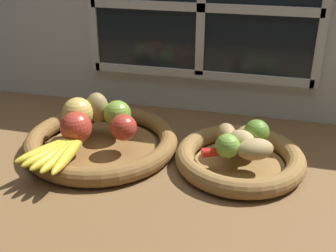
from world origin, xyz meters
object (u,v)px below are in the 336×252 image
apple_red_right (124,127)px  apple_red_front (76,127)px  fruit_bowl_left (102,142)px  potato_small (255,149)px  chili_pepper (231,151)px  banana_bunch_front (59,151)px  potato_back (252,134)px  potato_oblong (226,133)px  fruit_bowl_right (240,159)px  apple_golden_left (78,113)px  lime_near (227,146)px  lime_far (257,132)px  pear_brown (97,108)px  potato_large (241,140)px  apple_green_back (117,114)px

apple_red_right → apple_red_front: bearing=-160.7°
fruit_bowl_left → potato_small: 38.28cm
chili_pepper → banana_bunch_front: bearing=174.8°
apple_red_right → potato_back: 30.48cm
potato_back → potato_oblong: potato_oblong is taller
apple_red_front → banana_bunch_front: 8.04cm
potato_small → fruit_bowl_right: bearing=135.0°
fruit_bowl_left → apple_golden_left: size_ratio=4.87×
potato_back → potato_small: (1.25, -7.93, 0.22)cm
lime_near → lime_far: lime_far is taller
apple_red_front → pear_brown: size_ratio=0.92×
apple_red_front → apple_golden_left: 7.98cm
apple_red_front → potato_small: size_ratio=0.90×
apple_red_front → potato_large: (38.20, 5.48, -1.35)cm
potato_small → potato_oblong: bearing=138.6°
potato_back → chili_pepper: bearing=-115.9°
lime_far → potato_large: bearing=-127.9°
pear_brown → lime_far: (40.82, -1.75, -1.10)cm
apple_red_right → apple_golden_left: 14.03cm
apple_red_right → apple_golden_left: apple_golden_left is taller
fruit_bowl_right → apple_red_front: 39.08cm
pear_brown → chili_pepper: (35.85, -9.26, -2.92)cm
lime_near → apple_golden_left: bearing=171.2°
potato_oblong → apple_golden_left: bearing=-178.5°
potato_oblong → chili_pepper: (1.93, -6.38, -1.12)cm
fruit_bowl_right → pear_brown: (-37.67, 5.80, 6.49)cm
apple_red_front → chili_pepper: 36.53cm
fruit_bowl_right → potato_small: (3.34, -3.34, 4.76)cm
fruit_bowl_left → lime_far: size_ratio=6.45×
lime_far → apple_red_front: bearing=-167.0°
pear_brown → banana_bunch_front: (-1.28, -18.89, -2.77)cm
apple_red_front → potato_back: 41.56cm
pear_brown → chili_pepper: pear_brown is taller
lime_near → chili_pepper: (0.87, 0.58, -1.59)cm
apple_red_right → banana_bunch_front: apple_red_right is taller
pear_brown → lime_far: 40.87cm
potato_oblong → lime_far: lime_far is taller
potato_large → apple_golden_left: bearing=177.3°
banana_bunch_front → lime_far: bearing=22.2°
potato_back → potato_large: 5.05cm
apple_green_back → chili_pepper: size_ratio=0.53×
fruit_bowl_right → banana_bunch_front: 41.27cm
pear_brown → lime_near: bearing=-15.7°
fruit_bowl_right → lime_far: size_ratio=5.07×
apple_golden_left → lime_far: (44.36, 2.13, -0.97)cm
fruit_bowl_left → apple_green_back: apple_green_back is taller
apple_red_right → lime_far: 31.39cm
apple_golden_left → pear_brown: (3.54, 3.89, 0.14)cm
fruit_bowl_left → apple_green_back: bearing=57.9°
apple_red_front → pear_brown: bearing=87.3°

